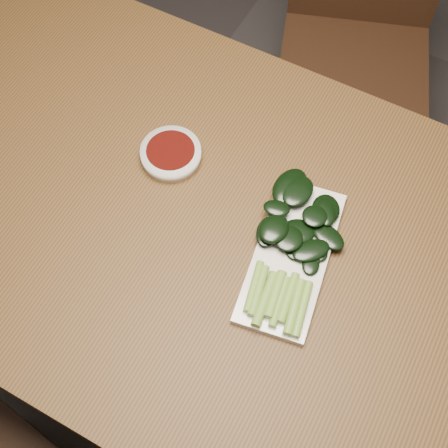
# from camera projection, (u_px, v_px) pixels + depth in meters

# --- Properties ---
(ground) EXTENTS (6.00, 6.00, 0.00)m
(ground) POSITION_uv_depth(u_px,v_px,m) (227.00, 356.00, 1.74)
(ground) COLOR #302D2D
(ground) RESTS_ON ground
(table) EXTENTS (1.40, 0.80, 0.75)m
(table) POSITION_uv_depth(u_px,v_px,m) (228.00, 250.00, 1.14)
(table) COLOR #442C13
(table) RESTS_ON ground
(chair_far) EXTENTS (0.50, 0.50, 0.89)m
(chair_far) POSITION_uv_depth(u_px,v_px,m) (358.00, 35.00, 1.65)
(chair_far) COLOR black
(chair_far) RESTS_ON ground
(sauce_bowl) EXTENTS (0.11, 0.11, 0.03)m
(sauce_bowl) POSITION_uv_depth(u_px,v_px,m) (171.00, 154.00, 1.14)
(sauce_bowl) COLOR beige
(sauce_bowl) RESTS_ON table
(serving_plate) EXTENTS (0.17, 0.30, 0.01)m
(serving_plate) POSITION_uv_depth(u_px,v_px,m) (291.00, 257.00, 1.05)
(serving_plate) COLOR beige
(serving_plate) RESTS_ON table
(gai_lan) EXTENTS (0.16, 0.30, 0.03)m
(gai_lan) POSITION_uv_depth(u_px,v_px,m) (293.00, 241.00, 1.04)
(gai_lan) COLOR olive
(gai_lan) RESTS_ON serving_plate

